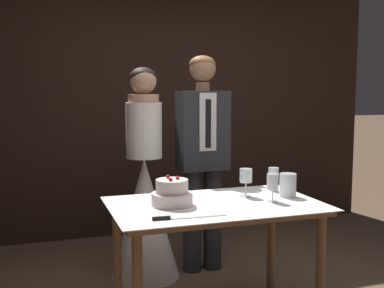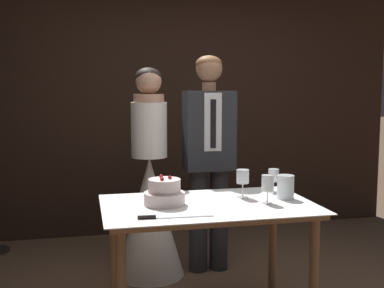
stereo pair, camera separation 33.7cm
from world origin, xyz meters
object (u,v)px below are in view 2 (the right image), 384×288
object	(u,v)px
cake_table	(208,219)
bride	(150,201)
wine_glass_middle	(267,185)
cake_knife	(161,217)
wine_glass_far	(243,178)
hurricane_candle	(285,187)
wine_glass_near	(274,177)
groom	(209,152)
tiered_cake	(164,193)

from	to	relation	value
cake_table	bride	distance (m)	0.94
wine_glass_middle	cake_knife	bearing A→B (deg)	-163.75
cake_knife	bride	size ratio (longest dim) A/B	0.26
wine_glass_far	bride	xyz separation A→B (m)	(-0.51, 0.78, -0.31)
cake_table	hurricane_candle	distance (m)	0.55
wine_glass_near	groom	xyz separation A→B (m)	(-0.28, 0.69, 0.09)
wine_glass_far	hurricane_candle	bearing A→B (deg)	-20.93
cake_table	hurricane_candle	size ratio (longest dim) A/B	8.51
wine_glass_middle	wine_glass_far	world-z (taller)	wine_glass_far
wine_glass_near	bride	bearing A→B (deg)	137.71
groom	bride	bearing A→B (deg)	179.95
wine_glass_near	groom	bearing A→B (deg)	111.83
tiered_cake	wine_glass_far	xyz separation A→B (m)	(0.53, 0.08, 0.06)
wine_glass_near	wine_glass_far	world-z (taller)	wine_glass_far
tiered_cake	wine_glass_far	distance (m)	0.54
bride	groom	distance (m)	0.61
cake_knife	hurricane_candle	size ratio (longest dim) A/B	2.76
tiered_cake	bride	world-z (taller)	bride
wine_glass_far	hurricane_candle	xyz separation A→B (m)	(0.26, -0.10, -0.05)
wine_glass_near	wine_glass_middle	size ratio (longest dim) A/B	0.92
cake_table	wine_glass_near	xyz separation A→B (m)	(0.52, 0.22, 0.21)
tiered_cake	cake_knife	size ratio (longest dim) A/B	0.60
cake_knife	wine_glass_near	xyz separation A→B (m)	(0.85, 0.48, 0.10)
wine_glass_near	bride	distance (m)	1.07
wine_glass_middle	tiered_cake	bearing A→B (deg)	170.57
wine_glass_far	bride	world-z (taller)	bride
cake_knife	wine_glass_middle	size ratio (longest dim) A/B	2.40
tiered_cake	wine_glass_middle	world-z (taller)	tiered_cake
cake_table	wine_glass_near	bearing A→B (deg)	22.61
wine_glass_near	wine_glass_far	size ratio (longest dim) A/B	0.89
hurricane_candle	wine_glass_middle	bearing A→B (deg)	-150.57
cake_table	groom	world-z (taller)	groom
tiered_cake	groom	distance (m)	1.01
cake_knife	wine_glass_near	distance (m)	0.99
bride	tiered_cake	bearing A→B (deg)	-91.67
cake_table	cake_knife	bearing A→B (deg)	-141.46
wine_glass_near	groom	world-z (taller)	groom
cake_table	bride	bearing A→B (deg)	104.91
cake_knife	wine_glass_far	bearing A→B (deg)	36.16
wine_glass_middle	hurricane_candle	world-z (taller)	wine_glass_middle
wine_glass_near	bride	world-z (taller)	bride
bride	cake_table	bearing A→B (deg)	-75.09
wine_glass_far	hurricane_candle	size ratio (longest dim) A/B	1.20
tiered_cake	wine_glass_near	size ratio (longest dim) A/B	1.55
cake_knife	wine_glass_middle	bearing A→B (deg)	19.29
wine_glass_far	bride	bearing A→B (deg)	122.92
tiered_cake	hurricane_candle	world-z (taller)	tiered_cake
tiered_cake	cake_knife	bearing A→B (deg)	-102.91
cake_knife	groom	distance (m)	1.32
cake_table	hurricane_candle	bearing A→B (deg)	2.82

